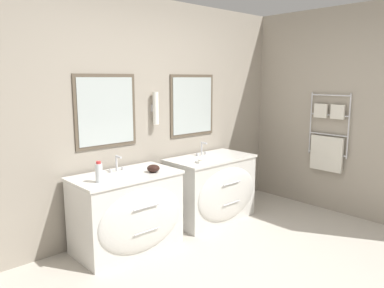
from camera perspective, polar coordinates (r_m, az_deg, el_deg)
name	(u,v)px	position (r m, az deg, el deg)	size (l,w,h in m)	color
wall_back	(140,116)	(4.26, -7.88, 4.22)	(5.90, 0.15, 2.60)	#9E9384
wall_right	(324,112)	(5.20, 19.53, 4.68)	(0.13, 3.78, 2.60)	#9E9384
vanity_left	(128,212)	(3.89, -9.68, -10.16)	(1.07, 0.66, 0.78)	silver
vanity_right	(212,188)	(4.61, 3.13, -6.77)	(1.07, 0.66, 0.78)	silver
faucet_left	(117,164)	(3.91, -11.35, -2.99)	(0.17, 0.11, 0.17)	silver
faucet_right	(202,149)	(4.63, 1.56, -0.77)	(0.17, 0.11, 0.17)	silver
toiletry_bottle	(99,172)	(3.54, -14.00, -4.23)	(0.07, 0.07, 0.20)	silver
amenity_bowl	(153,168)	(3.83, -5.91, -3.72)	(0.13, 0.13, 0.08)	black
soap_dish	(201,161)	(4.24, 1.33, -2.63)	(0.11, 0.08, 0.04)	white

